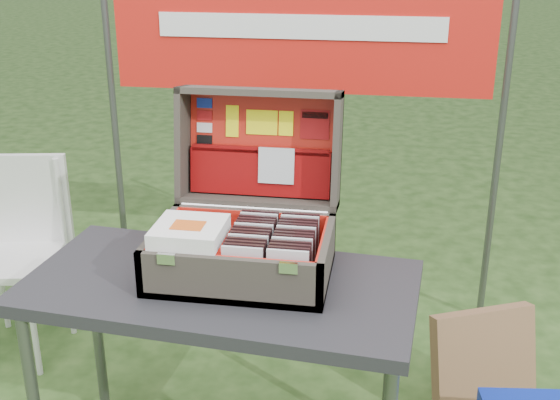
% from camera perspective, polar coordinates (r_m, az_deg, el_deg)
% --- Properties ---
extents(table, '(1.19, 0.67, 0.71)m').
position_cam_1_polar(table, '(2.26, -4.62, -14.60)').
color(table, black).
rests_on(table, ground).
extents(table_top, '(1.19, 0.67, 0.04)m').
position_cam_1_polar(table_top, '(2.08, -4.89, -7.06)').
color(table_top, black).
rests_on(table_top, ground).
extents(table_leg_bl, '(0.04, 0.04, 0.67)m').
position_cam_1_polar(table_leg_bl, '(2.60, -14.59, -10.61)').
color(table_leg_bl, '#59595B').
rests_on(table_leg_bl, ground).
extents(table_leg_br, '(0.04, 0.04, 0.67)m').
position_cam_1_polar(table_leg_br, '(2.41, 8.92, -12.92)').
color(table_leg_br, '#59595B').
rests_on(table_leg_br, ground).
extents(suitcase, '(0.52, 0.53, 0.50)m').
position_cam_1_polar(suitcase, '(2.06, -2.87, 0.81)').
color(suitcase, '#3E3930').
rests_on(suitcase, table).
extents(suitcase_base_bottom, '(0.52, 0.37, 0.02)m').
position_cam_1_polar(suitcase_base_bottom, '(2.10, -3.09, -5.86)').
color(suitcase_base_bottom, '#3E3930').
rests_on(suitcase_base_bottom, table_top).
extents(suitcase_base_wall_front, '(0.52, 0.02, 0.14)m').
position_cam_1_polar(suitcase_base_wall_front, '(1.92, -4.24, -6.62)').
color(suitcase_base_wall_front, '#3E3930').
rests_on(suitcase_base_wall_front, table_top).
extents(suitcase_base_wall_back, '(0.52, 0.02, 0.14)m').
position_cam_1_polar(suitcase_base_wall_back, '(2.23, -2.17, -2.48)').
color(suitcase_base_wall_back, '#3E3930').
rests_on(suitcase_base_wall_back, table_top).
extents(suitcase_base_wall_left, '(0.02, 0.37, 0.14)m').
position_cam_1_polar(suitcase_base_wall_left, '(2.14, -9.71, -3.87)').
color(suitcase_base_wall_left, '#3E3930').
rests_on(suitcase_base_wall_left, table_top).
extents(suitcase_base_wall_right, '(0.02, 0.37, 0.14)m').
position_cam_1_polar(suitcase_base_wall_right, '(2.04, 3.79, -4.88)').
color(suitcase_base_wall_right, '#3E3930').
rests_on(suitcase_base_wall_right, table_top).
extents(suitcase_liner_floor, '(0.48, 0.33, 0.01)m').
position_cam_1_polar(suitcase_liner_floor, '(2.09, -3.10, -5.54)').
color(suitcase_liner_floor, red).
rests_on(suitcase_liner_floor, suitcase_base_bottom).
extents(suitcase_latch_left, '(0.05, 0.01, 0.03)m').
position_cam_1_polar(suitcase_latch_left, '(1.93, -9.22, -4.74)').
color(suitcase_latch_left, silver).
rests_on(suitcase_latch_left, suitcase_base_wall_front).
extents(suitcase_latch_right, '(0.05, 0.01, 0.03)m').
position_cam_1_polar(suitcase_latch_right, '(1.85, 0.70, -5.54)').
color(suitcase_latch_right, silver).
rests_on(suitcase_latch_right, suitcase_base_wall_front).
extents(suitcase_hinge, '(0.47, 0.02, 0.02)m').
position_cam_1_polar(suitcase_hinge, '(2.21, -2.14, -0.72)').
color(suitcase_hinge, silver).
rests_on(suitcase_hinge, suitcase_base_wall_back).
extents(suitcase_lid_back, '(0.52, 0.08, 0.37)m').
position_cam_1_polar(suitcase_lid_back, '(2.30, -1.43, 4.51)').
color(suitcase_lid_back, '#3E3930').
rests_on(suitcase_lid_back, suitcase_base_wall_back).
extents(suitcase_lid_rim_far, '(0.52, 0.14, 0.04)m').
position_cam_1_polar(suitcase_lid_rim_far, '(2.22, -1.63, 8.78)').
color(suitcase_lid_rim_far, '#3E3930').
rests_on(suitcase_lid_rim_far, suitcase_lid_back).
extents(suitcase_lid_rim_near, '(0.52, 0.14, 0.04)m').
position_cam_1_polar(suitcase_lid_rim_near, '(2.27, -1.79, -0.08)').
color(suitcase_lid_rim_near, '#3E3930').
rests_on(suitcase_lid_rim_near, suitcase_lid_back).
extents(suitcase_lid_rim_left, '(0.02, 0.19, 0.39)m').
position_cam_1_polar(suitcase_lid_rim_left, '(2.30, -7.85, 4.56)').
color(suitcase_lid_rim_left, '#3E3930').
rests_on(suitcase_lid_rim_left, suitcase_lid_back).
extents(suitcase_lid_rim_right, '(0.02, 0.19, 0.39)m').
position_cam_1_polar(suitcase_lid_rim_right, '(2.21, 4.68, 3.99)').
color(suitcase_lid_rim_right, '#3E3930').
rests_on(suitcase_lid_rim_right, suitcase_lid_back).
extents(suitcase_lid_liner, '(0.48, 0.06, 0.32)m').
position_cam_1_polar(suitcase_lid_liner, '(2.29, -1.49, 4.46)').
color(suitcase_lid_liner, red).
rests_on(suitcase_lid_liner, suitcase_lid_back).
extents(suitcase_liner_wall_front, '(0.48, 0.01, 0.12)m').
position_cam_1_polar(suitcase_liner_wall_front, '(1.93, -4.16, -6.17)').
color(suitcase_liner_wall_front, red).
rests_on(suitcase_liner_wall_front, suitcase_base_bottom).
extents(suitcase_liner_wall_back, '(0.48, 0.01, 0.12)m').
position_cam_1_polar(suitcase_liner_wall_back, '(2.21, -2.24, -2.37)').
color(suitcase_liner_wall_back, red).
rests_on(suitcase_liner_wall_back, suitcase_base_bottom).
extents(suitcase_liner_wall_left, '(0.01, 0.33, 0.12)m').
position_cam_1_polar(suitcase_liner_wall_left, '(2.13, -9.39, -3.65)').
color(suitcase_liner_wall_left, red).
rests_on(suitcase_liner_wall_left, suitcase_base_bottom).
extents(suitcase_liner_wall_right, '(0.01, 0.33, 0.12)m').
position_cam_1_polar(suitcase_liner_wall_right, '(2.03, 3.42, -4.60)').
color(suitcase_liner_wall_right, red).
rests_on(suitcase_liner_wall_right, suitcase_base_bottom).
extents(suitcase_lid_pocket, '(0.46, 0.05, 0.15)m').
position_cam_1_polar(suitcase_lid_pocket, '(2.28, -1.62, 2.26)').
color(suitcase_lid_pocket, maroon).
rests_on(suitcase_lid_pocket, suitcase_lid_liner).
extents(suitcase_pocket_edge, '(0.45, 0.02, 0.02)m').
position_cam_1_polar(suitcase_pocket_edge, '(2.26, -1.62, 4.08)').
color(suitcase_pocket_edge, maroon).
rests_on(suitcase_pocket_edge, suitcase_lid_pocket).
extents(suitcase_pocket_cd, '(0.12, 0.03, 0.12)m').
position_cam_1_polar(suitcase_pocket_cd, '(2.25, -0.30, 2.81)').
color(suitcase_pocket_cd, silver).
rests_on(suitcase_pocket_cd, suitcase_lid_pocket).
extents(lid_sticker_cc_a, '(0.05, 0.01, 0.03)m').
position_cam_1_polar(lid_sticker_cc_a, '(2.31, -6.15, 7.84)').
color(lid_sticker_cc_a, '#1933B2').
rests_on(lid_sticker_cc_a, suitcase_lid_liner).
extents(lid_sticker_cc_b, '(0.05, 0.01, 0.03)m').
position_cam_1_polar(lid_sticker_cc_b, '(2.31, -6.15, 6.85)').
color(lid_sticker_cc_b, '#AD1316').
rests_on(lid_sticker_cc_b, suitcase_lid_liner).
extents(lid_sticker_cc_c, '(0.05, 0.01, 0.03)m').
position_cam_1_polar(lid_sticker_cc_c, '(2.32, -6.15, 5.87)').
color(lid_sticker_cc_c, white).
rests_on(lid_sticker_cc_c, suitcase_lid_liner).
extents(lid_sticker_cc_d, '(0.05, 0.01, 0.03)m').
position_cam_1_polar(lid_sticker_cc_d, '(2.32, -6.16, 4.89)').
color(lid_sticker_cc_d, black).
rests_on(lid_sticker_cc_d, suitcase_lid_liner).
extents(lid_card_neon_tall, '(0.04, 0.02, 0.10)m').
position_cam_1_polar(lid_card_neon_tall, '(2.29, -3.90, 6.41)').
color(lid_card_neon_tall, '#FDF915').
rests_on(lid_card_neon_tall, suitcase_lid_liner).
extents(lid_card_neon_main, '(0.10, 0.01, 0.08)m').
position_cam_1_polar(lid_card_neon_main, '(2.27, -1.49, 6.32)').
color(lid_card_neon_main, '#FDF915').
rests_on(lid_card_neon_main, suitcase_lid_liner).
extents(lid_card_neon_small, '(0.05, 0.01, 0.08)m').
position_cam_1_polar(lid_card_neon_small, '(2.26, 0.49, 6.24)').
color(lid_card_neon_small, '#FDF915').
rests_on(lid_card_neon_small, suitcase_lid_liner).
extents(lid_sticker_band, '(0.09, 0.02, 0.09)m').
position_cam_1_polar(lid_sticker_band, '(2.25, 2.85, 6.14)').
color(lid_sticker_band, '#AD1316').
rests_on(lid_sticker_band, suitcase_lid_liner).
extents(lid_sticker_band_bar, '(0.08, 0.01, 0.02)m').
position_cam_1_polar(lid_sticker_band_bar, '(2.24, 2.88, 6.90)').
color(lid_sticker_band_bar, black).
rests_on(lid_sticker_band_bar, suitcase_lid_liner).
extents(cd_left_0, '(0.12, 0.01, 0.13)m').
position_cam_1_polar(cd_left_0, '(1.93, -3.08, -5.62)').
color(cd_left_0, silver).
rests_on(cd_left_0, suitcase_liner_floor).
extents(cd_left_1, '(0.12, 0.01, 0.13)m').
position_cam_1_polar(cd_left_1, '(1.95, -2.95, -5.36)').
color(cd_left_1, black).
rests_on(cd_left_1, suitcase_liner_floor).
extents(cd_left_2, '(0.12, 0.01, 0.13)m').
position_cam_1_polar(cd_left_2, '(1.97, -2.82, -5.10)').
color(cd_left_2, black).
rests_on(cd_left_2, suitcase_liner_floor).
extents(cd_left_3, '(0.12, 0.01, 0.13)m').
position_cam_1_polar(cd_left_3, '(1.99, -2.70, -4.84)').
color(cd_left_3, black).
rests_on(cd_left_3, suitcase_liner_floor).
extents(cd_left_4, '(0.12, 0.01, 0.13)m').
position_cam_1_polar(cd_left_4, '(2.00, -2.58, -4.59)').
color(cd_left_4, silver).
rests_on(cd_left_4, suitcase_liner_floor).
extents(cd_left_5, '(0.12, 0.01, 0.13)m').
position_cam_1_polar(cd_left_5, '(2.02, -2.46, -4.34)').
color(cd_left_5, black).
rests_on(cd_left_5, suitcase_liner_floor).
extents(cd_left_6, '(0.12, 0.01, 0.13)m').
position_cam_1_polar(cd_left_6, '(2.04, -2.35, -4.10)').
color(cd_left_6, black).
rests_on(cd_left_6, suitcase_liner_floor).
extents(cd_left_7, '(0.12, 0.01, 0.13)m').
position_cam_1_polar(cd_left_7, '(2.06, -2.23, -3.86)').
color(cd_left_7, black).
rests_on(cd_left_7, suitcase_liner_floor).
extents(cd_left_8, '(0.12, 0.01, 0.13)m').
position_cam_1_polar(cd_left_8, '(2.08, -2.12, -3.62)').
color(cd_left_8, silver).
rests_on(cd_left_8, suitcase_liner_floor).
extents(cd_left_9, '(0.12, 0.01, 0.13)m').
position_cam_1_polar(cd_left_9, '(2.09, -2.01, -3.39)').
color(cd_left_9, black).
rests_on(cd_left_9, suitcase_liner_floor).
extents(cd_left_10, '(0.12, 0.01, 0.13)m').
position_cam_1_polar(cd_left_10, '(2.11, -1.91, -3.16)').
color(cd_left_10, black).
rests_on(cd_left_10, suitcase_liner_floor).
extents(cd_left_11, '(0.12, 0.01, 0.13)m').
position_cam_1_polar(cd_left_11, '(2.13, -1.80, -2.94)').
color(cd_left_11, black).
rests_on(cd_left_11, suitcase_liner_floor).
extents(cd_left_12, '(0.12, 0.01, 0.13)m').
position_cam_1_polar(cd_left_12, '(2.15, -1.70, -2.72)').
color(cd_left_12, silver).
rests_on(cd_left_12, suitcase_liner_floor).
extents(cd_left_13, '(0.12, 0.01, 0.13)m').
position_cam_1_polar(cd_left_13, '(2.17, -1.59, -2.51)').
color(cd_left_13, black).
rests_on(cd_left_13, suitcase_liner_floor).
extents(cd_right_0, '(0.12, 0.01, 0.13)m').
position_cam_1_polar(cd_right_0, '(1.91, 0.62, -5.90)').
color(cd_right_0, silver).
rests_on(cd_right_0, suitcase_liner_floor).
extents(cd_right_1, '(0.12, 0.01, 0.13)m').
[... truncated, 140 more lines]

